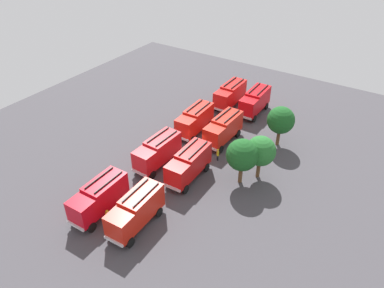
{
  "coord_description": "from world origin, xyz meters",
  "views": [
    {
      "loc": [
        34.14,
        22.39,
        29.06
      ],
      "look_at": [
        0.0,
        0.0,
        1.4
      ],
      "focal_mm": 34.31,
      "sensor_mm": 36.0,
      "label": 1
    }
  ],
  "objects_px": {
    "fire_truck_5": "(223,128)",
    "firefighter_2": "(218,154)",
    "fire_truck_2": "(158,151)",
    "firefighter_0": "(207,112)",
    "fire_truck_4": "(255,101)",
    "fire_truck_1": "(195,120)",
    "firefighter_1": "(108,216)",
    "traffic_cone_0": "(167,139)",
    "fire_truck_0": "(230,94)",
    "fire_truck_3": "(99,197)",
    "tree_1": "(261,151)",
    "fire_truck_7": "(136,210)",
    "traffic_cone_1": "(160,190)",
    "tree_2": "(242,155)",
    "fire_truck_6": "(189,164)",
    "tree_0": "(281,120)"
  },
  "relations": [
    {
      "from": "fire_truck_5",
      "to": "firefighter_2",
      "type": "height_order",
      "value": "fire_truck_5"
    },
    {
      "from": "fire_truck_2",
      "to": "firefighter_0",
      "type": "distance_m",
      "value": 14.36
    },
    {
      "from": "fire_truck_4",
      "to": "fire_truck_5",
      "type": "bearing_deg",
      "value": -1.98
    },
    {
      "from": "fire_truck_1",
      "to": "firefighter_1",
      "type": "xyz_separation_m",
      "value": [
        20.4,
        2.26,
        -1.11
      ]
    },
    {
      "from": "traffic_cone_0",
      "to": "fire_truck_0",
      "type": "bearing_deg",
      "value": 170.26
    },
    {
      "from": "fire_truck_3",
      "to": "tree_1",
      "type": "bearing_deg",
      "value": 140.83
    },
    {
      "from": "fire_truck_7",
      "to": "traffic_cone_1",
      "type": "relative_size",
      "value": 12.31
    },
    {
      "from": "firefighter_2",
      "to": "fire_truck_0",
      "type": "bearing_deg",
      "value": 68.38
    },
    {
      "from": "fire_truck_3",
      "to": "fire_truck_7",
      "type": "relative_size",
      "value": 0.99
    },
    {
      "from": "fire_truck_7",
      "to": "tree_2",
      "type": "distance_m",
      "value": 13.81
    },
    {
      "from": "fire_truck_6",
      "to": "traffic_cone_1",
      "type": "bearing_deg",
      "value": -18.25
    },
    {
      "from": "firefighter_1",
      "to": "tree_1",
      "type": "height_order",
      "value": "tree_1"
    },
    {
      "from": "fire_truck_3",
      "to": "firefighter_2",
      "type": "relative_size",
      "value": 4.22
    },
    {
      "from": "fire_truck_3",
      "to": "firefighter_1",
      "type": "xyz_separation_m",
      "value": [
        0.87,
        1.95,
        -1.11
      ]
    },
    {
      "from": "firefighter_1",
      "to": "tree_0",
      "type": "relative_size",
      "value": 0.31
    },
    {
      "from": "firefighter_2",
      "to": "tree_1",
      "type": "bearing_deg",
      "value": -46.17
    },
    {
      "from": "fire_truck_3",
      "to": "traffic_cone_0",
      "type": "relative_size",
      "value": 11.14
    },
    {
      "from": "fire_truck_6",
      "to": "firefighter_0",
      "type": "height_order",
      "value": "fire_truck_6"
    },
    {
      "from": "firefighter_1",
      "to": "firefighter_2",
      "type": "bearing_deg",
      "value": 100.76
    },
    {
      "from": "fire_truck_6",
      "to": "tree_0",
      "type": "xyz_separation_m",
      "value": [
        -12.96,
        6.36,
        1.77
      ]
    },
    {
      "from": "fire_truck_1",
      "to": "traffic_cone_0",
      "type": "height_order",
      "value": "fire_truck_1"
    },
    {
      "from": "fire_truck_6",
      "to": "traffic_cone_0",
      "type": "distance_m",
      "value": 9.08
    },
    {
      "from": "fire_truck_6",
      "to": "traffic_cone_1",
      "type": "xyz_separation_m",
      "value": [
        4.15,
        -1.26,
        -1.86
      ]
    },
    {
      "from": "fire_truck_4",
      "to": "tree_1",
      "type": "bearing_deg",
      "value": 25.79
    },
    {
      "from": "fire_truck_5",
      "to": "fire_truck_7",
      "type": "relative_size",
      "value": 1.0
    },
    {
      "from": "fire_truck_4",
      "to": "fire_truck_7",
      "type": "xyz_separation_m",
      "value": [
        29.04,
        0.17,
        0.0
      ]
    },
    {
      "from": "firefighter_0",
      "to": "tree_2",
      "type": "height_order",
      "value": "tree_2"
    },
    {
      "from": "firefighter_2",
      "to": "tree_0",
      "type": "relative_size",
      "value": 0.29
    },
    {
      "from": "firefighter_2",
      "to": "tree_1",
      "type": "distance_m",
      "value": 6.55
    },
    {
      "from": "tree_2",
      "to": "firefighter_1",
      "type": "bearing_deg",
      "value": -31.61
    },
    {
      "from": "tree_2",
      "to": "traffic_cone_0",
      "type": "relative_size",
      "value": 9.2
    },
    {
      "from": "fire_truck_1",
      "to": "fire_truck_7",
      "type": "height_order",
      "value": "same"
    },
    {
      "from": "fire_truck_3",
      "to": "firefighter_0",
      "type": "height_order",
      "value": "fire_truck_3"
    },
    {
      "from": "fire_truck_3",
      "to": "firefighter_2",
      "type": "xyz_separation_m",
      "value": [
        -15.36,
        5.98,
        -1.19
      ]
    },
    {
      "from": "fire_truck_0",
      "to": "fire_truck_6",
      "type": "bearing_deg",
      "value": 13.93
    },
    {
      "from": "fire_truck_0",
      "to": "fire_truck_4",
      "type": "relative_size",
      "value": 0.99
    },
    {
      "from": "fire_truck_4",
      "to": "fire_truck_5",
      "type": "xyz_separation_m",
      "value": [
        9.97,
        -0.14,
        0.0
      ]
    },
    {
      "from": "fire_truck_7",
      "to": "tree_1",
      "type": "bearing_deg",
      "value": 151.32
    },
    {
      "from": "firefighter_2",
      "to": "firefighter_1",
      "type": "bearing_deg",
      "value": -148.11
    },
    {
      "from": "traffic_cone_1",
      "to": "fire_truck_6",
      "type": "bearing_deg",
      "value": 163.04
    },
    {
      "from": "firefighter_1",
      "to": "fire_truck_5",
      "type": "bearing_deg",
      "value": 108.15
    },
    {
      "from": "firefighter_0",
      "to": "fire_truck_2",
      "type": "bearing_deg",
      "value": 35.9
    },
    {
      "from": "fire_truck_0",
      "to": "traffic_cone_0",
      "type": "bearing_deg",
      "value": -9.57
    },
    {
      "from": "fire_truck_0",
      "to": "traffic_cone_1",
      "type": "height_order",
      "value": "fire_truck_0"
    },
    {
      "from": "fire_truck_4",
      "to": "fire_truck_6",
      "type": "bearing_deg",
      "value": -0.2
    },
    {
      "from": "fire_truck_2",
      "to": "firefighter_1",
      "type": "relative_size",
      "value": 3.97
    },
    {
      "from": "fire_truck_4",
      "to": "tree_2",
      "type": "relative_size",
      "value": 1.21
    },
    {
      "from": "fire_truck_3",
      "to": "tree_2",
      "type": "distance_m",
      "value": 16.81
    },
    {
      "from": "fire_truck_1",
      "to": "traffic_cone_0",
      "type": "distance_m",
      "value": 4.88
    },
    {
      "from": "fire_truck_5",
      "to": "firefighter_1",
      "type": "height_order",
      "value": "fire_truck_5"
    }
  ]
}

